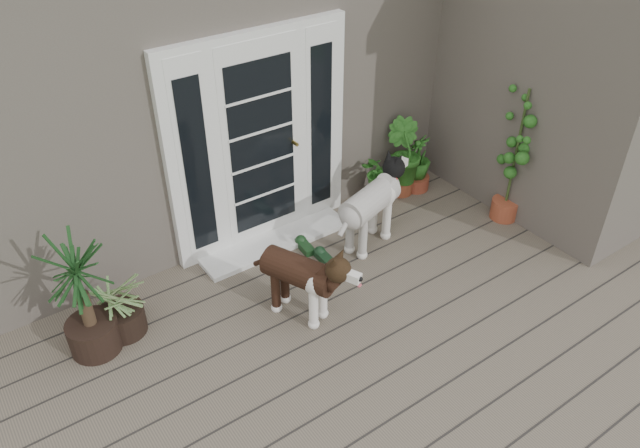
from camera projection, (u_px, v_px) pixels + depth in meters
deck at (423, 360)px, 5.11m from camera, size 6.20×4.60×0.12m
house_main at (182, 41)px, 7.07m from camera, size 7.40×4.00×3.10m
house_wing at (572, 71)px, 6.33m from camera, size 1.60×2.40×3.10m
door_unit at (260, 142)px, 5.82m from camera, size 1.90×0.14×2.15m
door_step at (276, 241)px, 6.29m from camera, size 1.60×0.40×0.05m
brindle_dog at (299, 283)px, 5.27m from camera, size 0.68×0.93×0.71m
white_dog at (369, 213)px, 6.08m from camera, size 0.99×0.65×0.77m
spider_plant at (118, 301)px, 5.10m from camera, size 0.79×0.79×0.67m
yucca at (83, 297)px, 4.80m from camera, size 0.82×0.82×1.14m
herb_a at (379, 181)px, 6.79m from camera, size 0.55×0.55×0.54m
herb_b at (402, 167)px, 6.91m from camera, size 0.55×0.55×0.67m
herb_c at (417, 169)px, 7.02m from camera, size 0.47×0.47×0.52m
sapling at (516, 155)px, 6.24m from camera, size 0.50×0.50×1.54m
clog_left at (325, 257)px, 6.05m from camera, size 0.16×0.31×0.09m
clog_right at (305, 246)px, 6.20m from camera, size 0.17×0.31×0.09m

